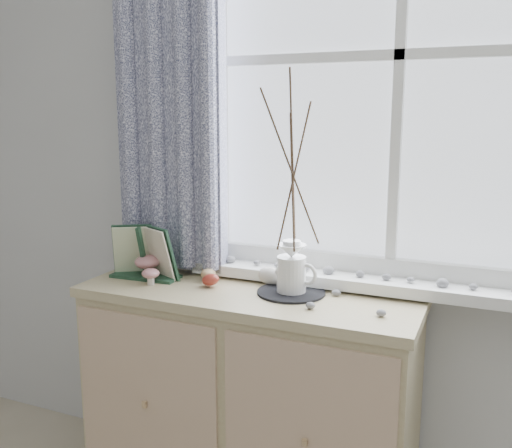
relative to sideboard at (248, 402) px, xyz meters
name	(u,v)px	position (x,y,z in m)	size (l,w,h in m)	color
sideboard	(248,402)	(0.00, 0.00, 0.00)	(1.20, 0.45, 0.85)	tan
botanical_book	(140,253)	(-0.42, -0.04, 0.53)	(0.30, 0.13, 0.21)	#1D3C28
toadstool_cluster	(148,266)	(-0.40, -0.02, 0.48)	(0.14, 0.15, 0.09)	beige
wooden_eggs	(209,274)	(-0.18, 0.05, 0.45)	(0.13, 0.17, 0.07)	tan
songbird_figurine	(270,275)	(0.05, 0.10, 0.46)	(0.14, 0.07, 0.07)	silver
crocheted_doily	(291,292)	(0.15, 0.03, 0.43)	(0.24, 0.24, 0.01)	black
twig_pitcher	(293,167)	(0.15, 0.03, 0.86)	(0.31, 0.31, 0.76)	white
sideboard_pebbles	(342,303)	(0.35, -0.03, 0.44)	(0.25, 0.19, 0.02)	gray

